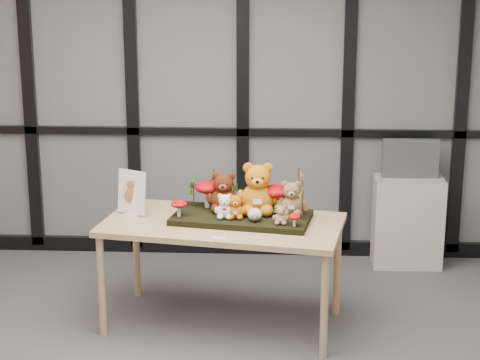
# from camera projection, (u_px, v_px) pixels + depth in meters

# --- Properties ---
(room_shell) EXTENTS (5.00, 5.00, 5.00)m
(room_shell) POSITION_uv_depth(u_px,v_px,m) (135.00, 113.00, 4.56)
(room_shell) COLOR beige
(room_shell) RESTS_ON floor
(glass_partition) EXTENTS (4.90, 0.06, 2.78)m
(glass_partition) POSITION_uv_depth(u_px,v_px,m) (187.00, 87.00, 7.01)
(glass_partition) COLOR #2D383F
(glass_partition) RESTS_ON floor
(display_table) EXTENTS (1.69, 1.05, 0.74)m
(display_table) POSITION_uv_depth(u_px,v_px,m) (222.00, 231.00, 5.82)
(display_table) COLOR tan
(display_table) RESTS_ON floor
(diorama_tray) EXTENTS (0.97, 0.60, 0.04)m
(diorama_tray) POSITION_uv_depth(u_px,v_px,m) (242.00, 218.00, 5.82)
(diorama_tray) COLOR black
(diorama_tray) RESTS_ON display_table
(bear_pooh_yellow) EXTENTS (0.33, 0.31, 0.38)m
(bear_pooh_yellow) POSITION_uv_depth(u_px,v_px,m) (258.00, 185.00, 5.83)
(bear_pooh_yellow) COLOR #CC710D
(bear_pooh_yellow) RESTS_ON diorama_tray
(bear_brown_medium) EXTENTS (0.26, 0.24, 0.29)m
(bear_brown_medium) POSITION_uv_depth(u_px,v_px,m) (223.00, 189.00, 5.88)
(bear_brown_medium) COLOR #4E1C0B
(bear_brown_medium) RESTS_ON diorama_tray
(bear_tan_back) EXTENTS (0.22, 0.21, 0.26)m
(bear_tan_back) POSITION_uv_depth(u_px,v_px,m) (291.00, 196.00, 5.79)
(bear_tan_back) COLOR olive
(bear_tan_back) RESTS_ON diorama_tray
(bear_small_yellow) EXTENTS (0.16, 0.15, 0.18)m
(bear_small_yellow) POSITION_uv_depth(u_px,v_px,m) (236.00, 205.00, 5.73)
(bear_small_yellow) COLOR #BB6008
(bear_small_yellow) RESTS_ON diorama_tray
(bear_white_bow) EXTENTS (0.16, 0.15, 0.18)m
(bear_white_bow) POSITION_uv_depth(u_px,v_px,m) (225.00, 205.00, 5.73)
(bear_white_bow) COLOR white
(bear_white_bow) RESTS_ON diorama_tray
(bear_beige_small) EXTENTS (0.12, 0.11, 0.14)m
(bear_beige_small) POSITION_uv_depth(u_px,v_px,m) (281.00, 213.00, 5.62)
(bear_beige_small) COLOR #A57855
(bear_beige_small) RESTS_ON diorama_tray
(plush_cream_hedgehog) EXTENTS (0.08, 0.08, 0.09)m
(plush_cream_hedgehog) POSITION_uv_depth(u_px,v_px,m) (255.00, 214.00, 5.69)
(plush_cream_hedgehog) COLOR beige
(plush_cream_hedgehog) RESTS_ON diorama_tray
(mushroom_back_left) EXTENTS (0.18, 0.18, 0.20)m
(mushroom_back_left) POSITION_uv_depth(u_px,v_px,m) (208.00, 193.00, 5.97)
(mushroom_back_left) COLOR #A50509
(mushroom_back_left) RESTS_ON diorama_tray
(mushroom_back_right) EXTENTS (0.19, 0.19, 0.21)m
(mushroom_back_right) POSITION_uv_depth(u_px,v_px,m) (276.00, 197.00, 5.86)
(mushroom_back_right) COLOR #A50509
(mushroom_back_right) RESTS_ON diorama_tray
(mushroom_front_left) EXTENTS (0.11, 0.11, 0.12)m
(mushroom_front_left) POSITION_uv_depth(u_px,v_px,m) (179.00, 208.00, 5.78)
(mushroom_front_left) COLOR #A50509
(mushroom_front_left) RESTS_ON diorama_tray
(mushroom_front_right) EXTENTS (0.08, 0.08, 0.09)m
(mushroom_front_right) POSITION_uv_depth(u_px,v_px,m) (294.00, 219.00, 5.58)
(mushroom_front_right) COLOR #A50509
(mushroom_front_right) RESTS_ON diorama_tray
(sprig_green_far_left) EXTENTS (0.05, 0.05, 0.23)m
(sprig_green_far_left) POSITION_uv_depth(u_px,v_px,m) (194.00, 190.00, 5.98)
(sprig_green_far_left) COLOR #17380C
(sprig_green_far_left) RESTS_ON diorama_tray
(sprig_green_mid_left) EXTENTS (0.05, 0.05, 0.26)m
(sprig_green_mid_left) POSITION_uv_depth(u_px,v_px,m) (214.00, 187.00, 5.99)
(sprig_green_mid_left) COLOR #17380C
(sprig_green_mid_left) RESTS_ON diorama_tray
(sprig_dry_far_right) EXTENTS (0.05, 0.05, 0.32)m
(sprig_dry_far_right) POSITION_uv_depth(u_px,v_px,m) (299.00, 191.00, 5.79)
(sprig_dry_far_right) COLOR brown
(sprig_dry_far_right) RESTS_ON diorama_tray
(sprig_dry_mid_right) EXTENTS (0.05, 0.05, 0.20)m
(sprig_dry_mid_right) POSITION_uv_depth(u_px,v_px,m) (303.00, 206.00, 5.69)
(sprig_dry_mid_right) COLOR brown
(sprig_dry_mid_right) RESTS_ON diorama_tray
(sprig_green_centre) EXTENTS (0.05, 0.05, 0.17)m
(sprig_green_centre) POSITION_uv_depth(u_px,v_px,m) (234.00, 195.00, 5.98)
(sprig_green_centre) COLOR #17380C
(sprig_green_centre) RESTS_ON diorama_tray
(sign_holder) EXTENTS (0.21, 0.13, 0.31)m
(sign_holder) POSITION_uv_depth(u_px,v_px,m) (132.00, 194.00, 5.91)
(sign_holder) COLOR silver
(sign_holder) RESTS_ON display_table
(label_card) EXTENTS (0.09, 0.03, 0.00)m
(label_card) POSITION_uv_depth(u_px,v_px,m) (218.00, 237.00, 5.49)
(label_card) COLOR white
(label_card) RESTS_ON display_table
(cabinet) EXTENTS (0.55, 0.32, 0.73)m
(cabinet) POSITION_uv_depth(u_px,v_px,m) (407.00, 222.00, 7.01)
(cabinet) COLOR #B2AB9E
(cabinet) RESTS_ON floor
(monitor) EXTENTS (0.45, 0.05, 0.32)m
(monitor) POSITION_uv_depth(u_px,v_px,m) (410.00, 158.00, 6.89)
(monitor) COLOR #484B4F
(monitor) RESTS_ON cabinet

